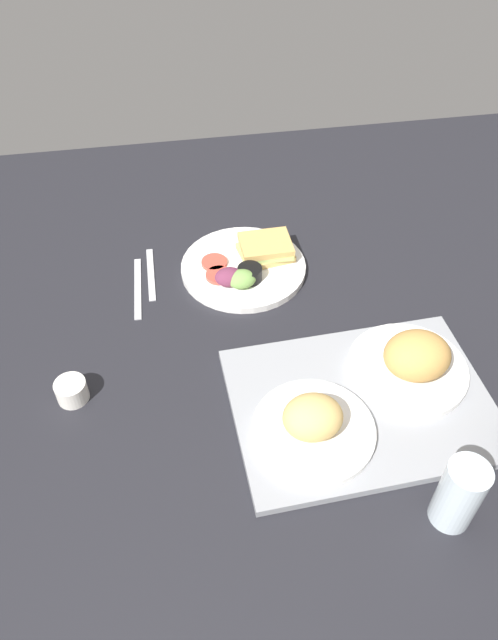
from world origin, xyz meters
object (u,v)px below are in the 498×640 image
(plate_with_salad, at_px, (246,265))
(drinking_glass, at_px, (459,494))
(bread_plate_near, at_px, (413,361))
(knife, at_px, (138,288))
(espresso_cup, at_px, (72,391))
(fork, at_px, (151,274))
(serving_tray, at_px, (361,403))
(bread_plate_far, at_px, (313,424))

(plate_with_salad, height_order, drinking_glass, drinking_glass)
(bread_plate_near, distance_m, knife, 0.58)
(espresso_cup, distance_m, fork, 0.35)
(drinking_glass, xyz_separation_m, knife, (0.45, -0.59, -0.06))
(plate_with_salad, height_order, knife, plate_with_salad)
(espresso_cup, xyz_separation_m, fork, (-0.15, -0.31, -0.02))
(serving_tray, distance_m, fork, 0.54)
(drinking_glass, bearing_deg, serving_tray, -71.97)
(plate_with_salad, relative_size, knife, 1.43)
(bread_plate_near, relative_size, bread_plate_far, 1.05)
(bread_plate_far, distance_m, fork, 0.53)
(bread_plate_near, relative_size, espresso_cup, 3.87)
(serving_tray, bearing_deg, plate_with_salad, -70.37)
(bread_plate_near, xyz_separation_m, plate_with_salad, (0.24, -0.35, -0.03))
(knife, bearing_deg, espresso_cup, -22.60)
(plate_with_salad, relative_size, espresso_cup, 4.85)
(plate_with_salad, height_order, fork, plate_with_salad)
(plate_with_salad, xyz_separation_m, drinking_glass, (-0.21, 0.61, 0.05))
(knife, bearing_deg, bread_plate_near, 57.31)
(bread_plate_near, relative_size, fork, 1.27)
(bread_plate_far, relative_size, fork, 1.21)
(knife, bearing_deg, bread_plate_far, 34.69)
(bread_plate_near, bearing_deg, espresso_cup, -5.66)
(bread_plate_near, height_order, drinking_glass, drinking_glass)
(bread_plate_far, height_order, fork, bread_plate_far)
(serving_tray, height_order, plate_with_salad, plate_with_salad)
(fork, relative_size, knife, 0.89)
(bread_plate_far, height_order, plate_with_salad, bread_plate_far)
(plate_with_salad, distance_m, fork, 0.21)
(bread_plate_far, bearing_deg, bread_plate_near, -155.22)
(fork, bearing_deg, plate_with_salad, 84.05)
(serving_tray, distance_m, knife, 0.53)
(serving_tray, relative_size, drinking_glass, 3.45)
(bread_plate_near, height_order, plate_with_salad, bread_plate_near)
(serving_tray, xyz_separation_m, bread_plate_far, (0.10, 0.05, 0.04))
(drinking_glass, xyz_separation_m, espresso_cup, (0.57, -0.32, -0.05))
(serving_tray, xyz_separation_m, knife, (0.38, -0.37, -0.01))
(serving_tray, xyz_separation_m, bread_plate_near, (-0.10, -0.04, 0.04))
(bread_plate_near, bearing_deg, fork, -39.54)
(serving_tray, distance_m, bread_plate_far, 0.12)
(fork, xyz_separation_m, knife, (0.03, 0.04, 0.00))
(bread_plate_near, bearing_deg, knife, -34.62)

